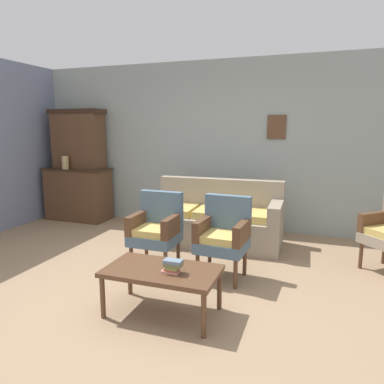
# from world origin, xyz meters

# --- Properties ---
(ground_plane) EXTENTS (7.68, 7.68, 0.00)m
(ground_plane) POSITION_xyz_m (0.00, 0.00, 0.00)
(ground_plane) COLOR #997A5B
(wall_back_with_decor) EXTENTS (6.40, 0.09, 2.70)m
(wall_back_with_decor) POSITION_xyz_m (0.00, 2.63, 1.35)
(wall_back_with_decor) COLOR #939E99
(wall_back_with_decor) RESTS_ON ground
(side_cabinet) EXTENTS (1.16, 0.55, 0.93)m
(side_cabinet) POSITION_xyz_m (-2.52, 2.25, 0.47)
(side_cabinet) COLOR brown
(side_cabinet) RESTS_ON ground
(cabinet_upper_hutch) EXTENTS (0.99, 0.38, 1.03)m
(cabinet_upper_hutch) POSITION_xyz_m (-2.52, 2.33, 1.45)
(cabinet_upper_hutch) COLOR brown
(cabinet_upper_hutch) RESTS_ON side_cabinet
(vase_on_cabinet) EXTENTS (0.12, 0.12, 0.23)m
(vase_on_cabinet) POSITION_xyz_m (-2.62, 2.07, 1.04)
(vase_on_cabinet) COLOR tan
(vase_on_cabinet) RESTS_ON side_cabinet
(floral_couch) EXTENTS (1.87, 0.83, 0.90)m
(floral_couch) POSITION_xyz_m (0.19, 1.74, 0.33)
(floral_couch) COLOR gray
(floral_couch) RESTS_ON ground
(armchair_by_doorway) EXTENTS (0.52, 0.49, 0.90)m
(armchair_by_doorway) POSITION_xyz_m (-0.21, 0.62, 0.50)
(armchair_by_doorway) COLOR slate
(armchair_by_doorway) RESTS_ON ground
(armchair_near_cabinet) EXTENTS (0.55, 0.52, 0.90)m
(armchair_near_cabinet) POSITION_xyz_m (0.59, 0.63, 0.50)
(armchair_near_cabinet) COLOR slate
(armchair_near_cabinet) RESTS_ON ground
(coffee_table) EXTENTS (1.00, 0.56, 0.42)m
(coffee_table) POSITION_xyz_m (0.27, -0.32, 0.38)
(coffee_table) COLOR brown
(coffee_table) RESTS_ON ground
(book_stack_on_table) EXTENTS (0.18, 0.11, 0.12)m
(book_stack_on_table) POSITION_xyz_m (0.39, -0.37, 0.48)
(book_stack_on_table) COLOR #EB988B
(book_stack_on_table) RESTS_ON coffee_table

